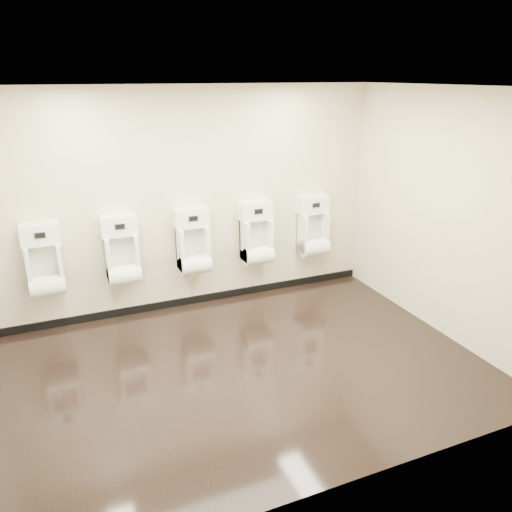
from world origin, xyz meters
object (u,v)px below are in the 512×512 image
Objects in this scene: urinal_2 at (193,246)px; urinal_4 at (313,230)px; urinal_0 at (45,265)px; urinal_3 at (257,237)px; urinal_1 at (122,255)px.

urinal_2 and urinal_4 have the same top height.
urinal_0 is 2.62m from urinal_3.
urinal_3 is at bearing 180.00° from urinal_4.
urinal_3 is at bearing 0.00° from urinal_0.
urinal_4 is (2.61, 0.00, 0.00)m from urinal_1.
urinal_1 and urinal_4 have the same top height.
urinal_0 is 1.00× the size of urinal_1.
urinal_2 is 1.00× the size of urinal_4.
urinal_0 is 1.75m from urinal_2.
urinal_4 is (1.72, 0.00, 0.00)m from urinal_2.
urinal_0 is 1.00× the size of urinal_2.
urinal_1 and urinal_3 have the same top height.
urinal_3 is at bearing 0.00° from urinal_2.
urinal_1 is 1.00× the size of urinal_2.
urinal_0 and urinal_2 have the same top height.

